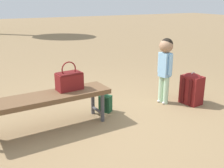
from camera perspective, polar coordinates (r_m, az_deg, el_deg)
name	(u,v)px	position (r m, az deg, el deg)	size (l,w,h in m)	color
ground_plane	(118,121)	(3.65, 1.27, -7.77)	(40.00, 40.00, 0.00)	#8C704C
park_bench	(46,100)	(3.37, -13.68, -3.26)	(1.62, 0.52, 0.45)	brown
handbag	(69,80)	(3.47, -8.96, 0.80)	(0.34, 0.22, 0.37)	maroon
child_standing	(165,61)	(4.14, 11.15, 4.86)	(0.21, 0.27, 1.01)	#B2D8B2
backpack_large	(192,88)	(4.33, 16.43, -0.78)	(0.30, 0.33, 0.51)	maroon
backpack_small	(105,102)	(3.89, -1.38, -3.90)	(0.20, 0.20, 0.28)	#1E4C2D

